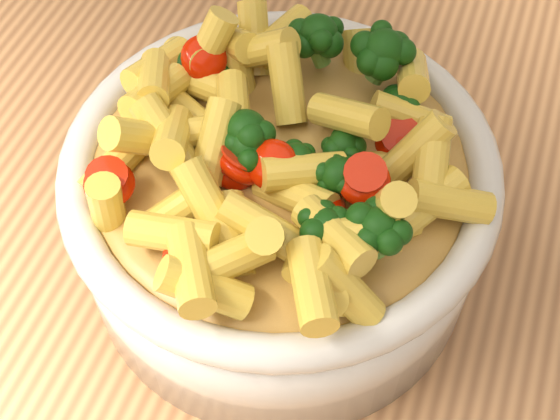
% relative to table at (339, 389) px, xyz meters
% --- Properties ---
extents(table, '(1.20, 0.80, 0.90)m').
position_rel_table_xyz_m(table, '(0.00, 0.00, 0.00)').
color(table, tan).
rests_on(table, ground).
extents(serving_bowl, '(0.28, 0.28, 0.12)m').
position_rel_table_xyz_m(serving_bowl, '(-0.06, 0.04, 0.16)').
color(serving_bowl, silver).
rests_on(serving_bowl, table).
extents(pasta_salad, '(0.22, 0.22, 0.05)m').
position_rel_table_xyz_m(pasta_salad, '(-0.06, 0.04, 0.24)').
color(pasta_salad, '#EFC54B').
rests_on(pasta_salad, serving_bowl).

